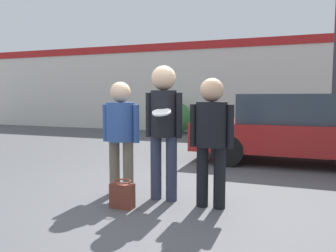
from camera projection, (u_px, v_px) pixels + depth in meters
ground_plane at (154, 200)px, 4.42m from camera, size 56.00×56.00×0.00m
storefront_building at (240, 86)px, 12.28m from camera, size 24.00×0.22×3.52m
person_left at (121, 128)px, 4.64m from camera, size 0.57×0.40×1.61m
person_middle_with_frisbee at (164, 120)px, 4.36m from camera, size 0.51×0.53×1.81m
person_right at (211, 131)px, 4.07m from camera, size 0.56×0.39×1.63m
parked_car_near at (297, 129)px, 6.89m from camera, size 4.29×1.92×1.45m
shrub at (175, 118)px, 12.43m from camera, size 1.20×1.20×1.20m
handbag at (122, 195)px, 4.11m from camera, size 0.30×0.23×0.35m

